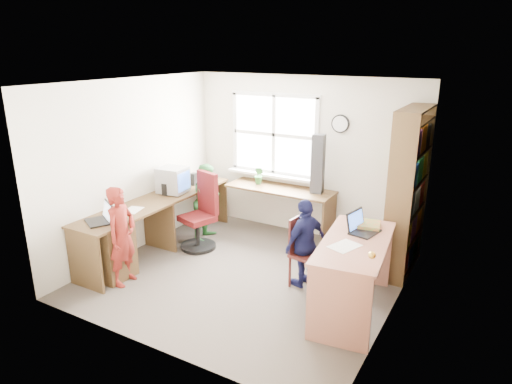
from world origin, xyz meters
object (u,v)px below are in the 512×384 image
(right_desk, at_px, (354,261))
(bookshelf, at_px, (407,196))
(crt_monitor, at_px, (173,180))
(cd_tower, at_px, (318,164))
(laptop_right, at_px, (361,227))
(person_navy, at_px, (305,243))
(potted_plant, at_px, (259,176))
(person_green, at_px, (208,201))
(swivel_chair, at_px, (202,216))
(l_desk, at_px, (151,230))
(laptop_left, at_px, (102,217))
(wooden_chair, at_px, (304,249))
(person_red, at_px, (122,236))

(right_desk, distance_m, bookshelf, 1.38)
(crt_monitor, bearing_deg, cd_tower, 24.10)
(crt_monitor, height_order, laptop_right, crt_monitor)
(cd_tower, height_order, person_navy, cd_tower)
(right_desk, bearing_deg, laptop_right, 89.32)
(potted_plant, height_order, person_green, person_green)
(swivel_chair, bearing_deg, cd_tower, 54.82)
(l_desk, distance_m, swivel_chair, 0.80)
(bookshelf, height_order, swivel_chair, bookshelf)
(bookshelf, height_order, cd_tower, bookshelf)
(laptop_left, xyz_separation_m, potted_plant, (0.88, 2.33, 0.08))
(right_desk, xyz_separation_m, cd_tower, (-1.09, 1.59, 0.58))
(bookshelf, xyz_separation_m, wooden_chair, (-0.94, -1.02, -0.53))
(person_red, bearing_deg, potted_plant, -22.47)
(crt_monitor, bearing_deg, laptop_left, -96.15)
(right_desk, relative_size, potted_plant, 5.40)
(potted_plant, bearing_deg, laptop_right, -32.34)
(l_desk, height_order, swivel_chair, swivel_chair)
(potted_plant, xyz_separation_m, person_navy, (1.35, -1.27, -0.34))
(swivel_chair, bearing_deg, wooden_chair, 7.79)
(person_navy, bearing_deg, potted_plant, -115.28)
(crt_monitor, bearing_deg, person_navy, -12.75)
(crt_monitor, relative_size, potted_plant, 1.50)
(right_desk, height_order, person_green, person_green)
(swivel_chair, height_order, person_green, person_green)
(swivel_chair, bearing_deg, right_desk, 4.09)
(l_desk, height_order, potted_plant, potted_plant)
(wooden_chair, xyz_separation_m, crt_monitor, (-2.21, 0.27, 0.47))
(person_green, bearing_deg, right_desk, -114.75)
(person_navy, bearing_deg, swivel_chair, -81.41)
(wooden_chair, relative_size, crt_monitor, 2.06)
(swivel_chair, height_order, potted_plant, swivel_chair)
(swivel_chair, bearing_deg, laptop_right, 10.34)
(potted_plant, bearing_deg, person_green, -127.55)
(right_desk, distance_m, crt_monitor, 2.98)
(person_green, xyz_separation_m, person_navy, (1.85, -0.61, -0.03))
(laptop_right, bearing_deg, laptop_left, 121.75)
(right_desk, height_order, crt_monitor, crt_monitor)
(crt_monitor, height_order, person_red, person_red)
(crt_monitor, relative_size, cd_tower, 0.49)
(right_desk, xyz_separation_m, laptop_right, (-0.03, 0.28, 0.28))
(person_green, height_order, person_navy, person_green)
(crt_monitor, distance_m, cd_tower, 2.11)
(laptop_right, bearing_deg, cd_tower, 50.48)
(laptop_right, height_order, cd_tower, cd_tower)
(laptop_left, bearing_deg, potted_plant, 97.62)
(laptop_right, distance_m, person_navy, 0.74)
(right_desk, relative_size, person_navy, 1.38)
(crt_monitor, height_order, potted_plant, crt_monitor)
(crt_monitor, distance_m, person_navy, 2.27)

